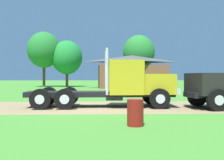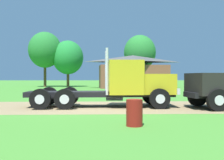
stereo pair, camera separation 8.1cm
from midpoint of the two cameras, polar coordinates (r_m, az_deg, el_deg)
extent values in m
plane|color=#468B2F|center=(15.13, -7.22, -5.71)|extent=(200.00, 200.00, 0.00)
cube|color=#927B54|center=(15.13, -7.22, -5.70)|extent=(120.00, 6.11, 0.01)
cube|color=black|center=(14.97, -2.68, -2.98)|extent=(8.18, 1.61, 0.28)
cube|color=gold|center=(15.29, 9.38, -0.82)|extent=(1.79, 2.04, 1.11)
cube|color=silver|center=(15.53, 12.76, -2.20)|extent=(0.18, 2.22, 0.32)
cube|color=gold|center=(15.00, 2.64, 0.57)|extent=(1.85, 2.33, 1.86)
cube|color=#2D3D4C|center=(15.12, 6.18, 1.98)|extent=(0.06, 1.93, 0.82)
cylinder|color=silver|center=(15.86, -1.41, 1.73)|extent=(0.14, 0.14, 2.49)
cylinder|color=silver|center=(14.03, -1.22, 1.85)|extent=(0.14, 0.14, 2.49)
cylinder|color=silver|center=(16.02, 0.33, -3.51)|extent=(1.00, 0.53, 0.52)
cylinder|color=black|center=(16.44, 8.22, -3.32)|extent=(1.08, 0.31, 1.08)
cylinder|color=silver|center=(16.59, 8.12, -3.28)|extent=(0.48, 0.04, 0.48)
cylinder|color=black|center=(14.18, 10.02, -3.97)|extent=(1.08, 0.31, 1.08)
cylinder|color=silver|center=(14.03, 10.16, -4.02)|extent=(0.48, 0.04, 0.48)
cylinder|color=black|center=(16.42, -13.53, -3.33)|extent=(1.08, 0.31, 1.08)
cylinder|color=silver|center=(16.57, -13.43, -3.30)|extent=(0.48, 0.04, 0.48)
cylinder|color=black|center=(14.16, -15.27, -4.00)|extent=(1.08, 0.31, 1.08)
cylinder|color=silver|center=(14.00, -15.41, -4.05)|extent=(0.48, 0.04, 0.48)
cylinder|color=black|center=(16.23, -9.19, -3.37)|extent=(1.08, 0.31, 1.08)
cylinder|color=silver|center=(16.39, -9.13, -3.33)|extent=(0.48, 0.04, 0.48)
cylinder|color=black|center=(13.94, -10.24, -4.05)|extent=(1.08, 0.31, 1.08)
cylinder|color=silver|center=(13.79, -10.32, -4.11)|extent=(0.48, 0.04, 0.48)
cylinder|color=black|center=(16.04, 17.63, -3.41)|extent=(1.12, 0.40, 1.10)
cylinder|color=silver|center=(16.18, 17.39, -3.37)|extent=(0.49, 0.09, 0.49)
cylinder|color=black|center=(14.06, 21.53, -4.02)|extent=(1.12, 0.40, 1.10)
cylinder|color=silver|center=(13.92, 21.86, -4.07)|extent=(0.49, 0.09, 0.49)
cylinder|color=black|center=(16.61, 21.54, -3.29)|extent=(1.12, 0.40, 1.10)
cylinder|color=silver|center=(16.75, 21.27, -3.25)|extent=(0.49, 0.09, 0.49)
cylinder|color=maroon|center=(9.25, 4.75, -6.99)|extent=(0.57, 0.57, 0.92)
cube|color=brown|center=(39.57, 4.25, 0.72)|extent=(10.11, 5.60, 3.34)
pyramid|color=#4D4D4D|center=(39.66, 4.26, 4.57)|extent=(10.61, 5.88, 0.99)
cube|color=black|center=(36.83, 2.68, -0.17)|extent=(1.80, 0.17, 2.20)
cylinder|color=#513823|center=(44.97, -14.41, 1.08)|extent=(0.44, 0.44, 3.92)
ellipsoid|color=#25752E|center=(45.18, -14.42, 6.28)|extent=(5.34, 5.34, 5.87)
cylinder|color=#513823|center=(44.42, -9.67, 0.38)|extent=(0.44, 0.44, 2.80)
ellipsoid|color=#207F32|center=(44.53, -9.68, 4.78)|extent=(5.05, 5.05, 5.55)
cylinder|color=#513823|center=(44.19, 5.70, 0.87)|extent=(0.44, 0.44, 3.56)
ellipsoid|color=#27782E|center=(44.37, 5.71, 5.88)|extent=(5.24, 5.24, 5.76)
camera|label=1|loc=(0.04, -90.16, 0.00)|focal=42.72mm
camera|label=2|loc=(0.04, 89.84, 0.00)|focal=42.72mm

